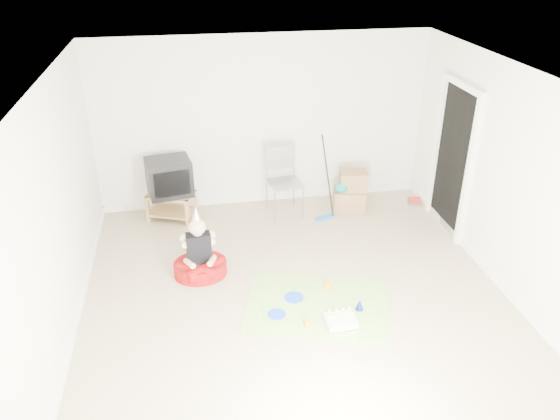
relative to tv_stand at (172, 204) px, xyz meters
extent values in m
plane|color=tan|center=(1.44, -2.10, -0.25)|extent=(5.00, 5.00, 0.00)
cube|color=black|center=(3.92, -0.90, 0.77)|extent=(0.02, 0.90, 2.05)
cube|color=#A57B4A|center=(0.00, 0.00, 0.15)|extent=(0.78, 0.64, 0.03)
cube|color=#A57B4A|center=(0.00, 0.00, -0.13)|extent=(0.78, 0.64, 0.03)
cube|color=#A57B4A|center=(-0.35, -0.06, -0.04)|extent=(0.06, 0.06, 0.42)
cube|color=#A57B4A|center=(0.22, -0.28, -0.04)|extent=(0.06, 0.06, 0.42)
cube|color=#A57B4A|center=(-0.22, 0.28, -0.04)|extent=(0.06, 0.06, 0.42)
cube|color=#A57B4A|center=(0.35, 0.06, -0.04)|extent=(0.06, 0.06, 0.42)
cube|color=black|center=(0.00, 0.00, 0.43)|extent=(0.70, 0.62, 0.53)
cube|color=#95959A|center=(1.68, -0.14, 0.26)|extent=(0.54, 0.52, 0.03)
cylinder|color=#95959A|center=(1.46, -0.17, 0.28)|extent=(0.02, 0.02, 1.07)
cylinder|color=#95959A|center=(1.90, -0.11, 0.28)|extent=(0.02, 0.02, 1.07)
cube|color=#99714A|center=(2.70, -0.12, -0.10)|extent=(0.54, 0.46, 0.31)
cube|color=#99714A|center=(2.76, -0.10, 0.21)|extent=(0.46, 0.39, 0.30)
ellipsoid|color=#0B7F76|center=(2.55, -0.20, 0.14)|extent=(0.21, 0.15, 0.17)
cube|color=blue|center=(2.25, -0.39, -0.24)|extent=(0.32, 0.20, 0.03)
cylinder|color=black|center=(2.25, -0.39, 0.37)|extent=(0.16, 0.39, 1.18)
cube|color=#297B52|center=(3.79, -0.12, -0.24)|extent=(0.26, 0.30, 0.03)
cube|color=red|center=(3.79, -0.12, -0.21)|extent=(0.23, 0.27, 0.03)
cylinder|color=#9E0E0E|center=(0.34, -1.56, -0.16)|extent=(0.70, 0.70, 0.18)
cube|color=black|center=(0.34, -1.56, 0.13)|extent=(0.31, 0.19, 0.40)
sphere|color=#D8AD90|center=(0.34, -1.56, 0.44)|extent=(0.22, 0.22, 0.21)
cone|color=silver|center=(0.34, -1.56, 0.62)|extent=(0.11, 0.11, 0.16)
cube|color=#FF3596|center=(1.66, -2.44, -0.25)|extent=(1.91, 1.61, 0.01)
cube|color=white|center=(1.82, -2.82, -0.20)|extent=(0.34, 0.28, 0.09)
cube|color=green|center=(1.82, -2.82, -0.24)|extent=(0.34, 0.28, 0.01)
cylinder|color=beige|center=(1.71, -2.88, -0.13)|extent=(0.01, 0.01, 0.07)
cylinder|color=beige|center=(1.78, -2.87, -0.13)|extent=(0.01, 0.01, 0.07)
cylinder|color=beige|center=(1.86, -2.87, -0.13)|extent=(0.01, 0.01, 0.07)
cylinder|color=beige|center=(1.94, -2.87, -0.13)|extent=(0.01, 0.01, 0.07)
cylinder|color=beige|center=(1.70, -2.77, -0.13)|extent=(0.01, 0.01, 0.07)
cylinder|color=beige|center=(1.78, -2.77, -0.13)|extent=(0.01, 0.01, 0.07)
cylinder|color=beige|center=(1.86, -2.76, -0.13)|extent=(0.01, 0.01, 0.07)
cylinder|color=beige|center=(1.93, -2.76, -0.13)|extent=(0.01, 0.01, 0.07)
cylinder|color=blue|center=(1.41, -2.26, -0.24)|extent=(0.28, 0.28, 0.01)
cylinder|color=blue|center=(1.15, -2.53, -0.24)|extent=(0.29, 0.29, 0.01)
cylinder|color=orange|center=(1.84, -2.13, -0.20)|extent=(0.09, 0.09, 0.09)
cylinder|color=orange|center=(1.46, -2.79, -0.21)|extent=(0.08, 0.08, 0.08)
cone|color=#1922AF|center=(2.11, -2.60, -0.18)|extent=(0.10, 0.10, 0.14)
camera|label=1|loc=(0.35, -7.39, 3.67)|focal=35.00mm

